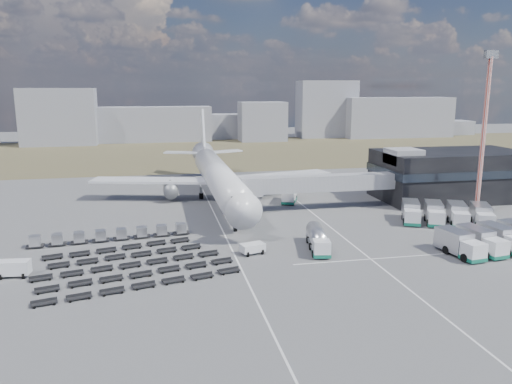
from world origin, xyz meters
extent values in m
plane|color=#565659|center=(0.00, 0.00, 0.00)|extent=(420.00, 420.00, 0.00)
cube|color=#4C452E|center=(0.00, 110.00, 0.01)|extent=(420.00, 90.00, 0.01)
cube|color=silver|center=(-2.00, 5.00, 0.01)|extent=(0.25, 110.00, 0.01)
cube|color=silver|center=(16.00, 5.00, 0.01)|extent=(0.25, 110.00, 0.01)
cube|color=silver|center=(25.00, -8.00, 0.01)|extent=(40.00, 0.25, 0.01)
cube|color=black|center=(48.00, 24.00, 5.00)|extent=(30.00, 16.00, 10.00)
cube|color=#262D38|center=(48.00, 24.00, 6.20)|extent=(30.40, 16.40, 1.60)
cube|color=#939399|center=(36.00, 22.00, 9.50)|extent=(6.00, 6.00, 3.00)
cube|color=#939399|center=(18.10, 20.50, 5.10)|extent=(29.80, 3.00, 3.00)
cube|color=#939399|center=(4.70, 20.00, 5.10)|extent=(4.00, 3.60, 3.40)
cylinder|color=slate|center=(6.20, 20.50, 2.55)|extent=(0.70, 0.70, 5.10)
cylinder|color=black|center=(6.20, 20.50, 0.45)|extent=(1.40, 0.90, 1.40)
cylinder|color=white|center=(0.00, 30.00, 5.30)|extent=(5.60, 48.00, 5.60)
cone|color=white|center=(0.00, 3.50, 5.30)|extent=(5.60, 5.00, 5.60)
cone|color=white|center=(0.00, 58.00, 6.10)|extent=(5.60, 8.00, 5.60)
cube|color=black|center=(0.00, 5.50, 6.10)|extent=(2.20, 2.00, 0.80)
cube|color=white|center=(-13.00, 35.00, 4.10)|extent=(25.59, 11.38, 0.50)
cube|color=white|center=(13.00, 35.00, 4.10)|extent=(25.59, 11.38, 0.50)
cylinder|color=slate|center=(-9.50, 33.00, 2.40)|extent=(3.00, 5.00, 3.00)
cylinder|color=slate|center=(9.50, 33.00, 2.40)|extent=(3.00, 5.00, 3.00)
cube|color=white|center=(-5.50, 60.00, 6.50)|extent=(9.49, 5.63, 0.35)
cube|color=white|center=(5.50, 60.00, 6.50)|extent=(9.49, 5.63, 0.35)
cube|color=white|center=(0.00, 61.00, 11.80)|extent=(0.50, 9.06, 11.45)
cylinder|color=slate|center=(0.00, 9.00, 1.25)|extent=(0.50, 0.50, 2.50)
cylinder|color=slate|center=(-3.20, 34.00, 1.25)|extent=(0.60, 0.60, 2.50)
cylinder|color=slate|center=(3.20, 34.00, 1.25)|extent=(0.60, 0.60, 2.50)
cylinder|color=black|center=(0.00, 9.00, 0.50)|extent=(0.50, 1.20, 1.20)
cube|color=gray|center=(-49.17, 143.08, 11.20)|extent=(28.73, 12.00, 22.40)
cube|color=gray|center=(-12.05, 149.54, 7.32)|extent=(47.67, 12.00, 14.64)
cube|color=gray|center=(5.60, 156.59, 5.42)|extent=(41.07, 12.00, 10.83)
cube|color=gray|center=(33.47, 142.72, 8.29)|extent=(19.69, 12.00, 16.57)
cube|color=gray|center=(65.80, 152.55, 12.83)|extent=(26.51, 12.00, 25.66)
cube|color=gray|center=(98.22, 145.86, 9.06)|extent=(50.45, 12.00, 18.12)
cube|color=gray|center=(127.81, 153.40, 3.30)|extent=(23.75, 12.00, 6.61)
cube|color=white|center=(9.55, -6.11, 1.38)|extent=(2.66, 2.66, 2.19)
cube|color=#136C52|center=(9.55, -6.11, 0.52)|extent=(2.77, 2.77, 0.48)
cylinder|color=silver|center=(10.38, -1.51, 1.81)|extent=(3.62, 7.46, 2.38)
cube|color=slate|center=(10.38, -1.51, 0.71)|extent=(3.52, 7.44, 0.33)
cylinder|color=black|center=(10.12, -2.92, 0.48)|extent=(2.62, 1.47, 1.05)
cube|color=white|center=(0.59, -2.57, 0.74)|extent=(3.70, 2.71, 1.49)
cube|color=white|center=(-30.03, -5.18, 1.04)|extent=(3.99, 2.09, 2.09)
cube|color=white|center=(14.07, 27.11, 1.62)|extent=(4.56, 6.54, 2.83)
cube|color=#136C52|center=(14.07, 27.11, 0.46)|extent=(4.69, 6.67, 0.46)
cube|color=white|center=(29.03, -11.65, 1.45)|extent=(2.88, 2.78, 2.46)
cube|color=#136C52|center=(29.03, -11.65, 0.50)|extent=(3.01, 2.91, 0.50)
cube|color=silver|center=(28.50, -7.78, 1.90)|extent=(3.36, 5.45, 2.90)
cube|color=white|center=(32.79, -11.13, 1.45)|extent=(2.88, 2.78, 2.46)
cube|color=#136C52|center=(32.79, -11.13, 0.50)|extent=(3.01, 2.91, 0.50)
cube|color=silver|center=(32.25, -7.26, 1.90)|extent=(3.36, 5.45, 2.90)
cube|color=silver|center=(36.01, -6.74, 1.90)|extent=(3.36, 5.45, 2.90)
cube|color=white|center=(29.81, 6.19, 1.47)|extent=(3.38, 3.32, 2.48)
cube|color=#136C52|center=(29.81, 6.19, 0.51)|extent=(3.53, 3.47, 0.51)
cube|color=silver|center=(31.41, 9.80, 1.92)|extent=(4.58, 5.84, 2.93)
cube|color=white|center=(33.32, 4.64, 1.47)|extent=(3.38, 3.32, 2.48)
cube|color=#136C52|center=(33.32, 4.64, 0.51)|extent=(3.53, 3.47, 0.51)
cube|color=silver|center=(34.91, 8.25, 1.92)|extent=(4.58, 5.84, 2.93)
cube|color=white|center=(36.82, 3.09, 1.47)|extent=(3.38, 3.32, 2.48)
cube|color=#136C52|center=(36.82, 3.09, 0.51)|extent=(3.53, 3.47, 0.51)
cube|color=silver|center=(38.42, 6.70, 1.92)|extent=(4.58, 5.84, 2.93)
cube|color=white|center=(40.33, 1.53, 1.47)|extent=(3.38, 3.32, 2.48)
cube|color=#136C52|center=(40.33, 1.53, 0.51)|extent=(3.53, 3.47, 0.51)
cube|color=silver|center=(41.93, 5.14, 1.92)|extent=(4.58, 5.84, 2.93)
cube|color=black|center=(-30.04, 6.36, 0.29)|extent=(2.65, 1.82, 0.17)
cube|color=silver|center=(-30.04, 6.36, 1.10)|extent=(1.70, 1.70, 1.43)
cube|color=black|center=(-27.00, 6.72, 0.29)|extent=(2.65, 1.82, 0.17)
cube|color=silver|center=(-27.00, 6.72, 1.10)|extent=(1.70, 1.70, 1.43)
cube|color=black|center=(-23.96, 7.09, 0.29)|extent=(2.65, 1.82, 0.17)
cube|color=silver|center=(-23.96, 7.09, 1.10)|extent=(1.70, 1.70, 1.43)
cube|color=black|center=(-20.93, 7.45, 0.29)|extent=(2.65, 1.82, 0.17)
cube|color=silver|center=(-20.93, 7.45, 1.10)|extent=(1.70, 1.70, 1.43)
cube|color=black|center=(-17.89, 7.82, 0.29)|extent=(2.65, 1.82, 0.17)
cube|color=silver|center=(-17.89, 7.82, 1.10)|extent=(1.70, 1.70, 1.43)
cube|color=black|center=(-14.85, 8.18, 0.29)|extent=(2.65, 1.82, 0.17)
cube|color=silver|center=(-14.85, 8.18, 1.10)|extent=(1.70, 1.70, 1.43)
cube|color=black|center=(-11.81, 8.54, 0.29)|extent=(2.65, 1.82, 0.17)
cube|color=silver|center=(-11.81, 8.54, 1.10)|extent=(1.70, 1.70, 1.43)
cube|color=black|center=(-8.77, 8.91, 0.29)|extent=(2.65, 1.82, 0.17)
cube|color=silver|center=(-8.77, 8.91, 1.10)|extent=(1.70, 1.70, 1.43)
cube|color=black|center=(-14.27, -11.79, 0.32)|extent=(24.81, 7.42, 0.65)
cube|color=black|center=(-15.18, -8.12, 0.32)|extent=(24.81, 7.42, 0.65)
cube|color=black|center=(-16.10, -4.45, 0.32)|extent=(24.81, 7.42, 0.65)
cube|color=black|center=(-17.01, -0.77, 0.32)|extent=(21.32, 6.55, 0.65)
cube|color=black|center=(-17.93, 2.90, 0.32)|extent=(21.32, 6.55, 0.65)
cylinder|color=red|center=(43.90, 9.00, 14.02)|extent=(0.79, 0.79, 28.05)
cube|color=slate|center=(43.90, 9.00, 28.38)|extent=(2.77, 1.18, 1.35)
cube|color=#565659|center=(43.90, 9.00, 0.17)|extent=(2.24, 2.24, 0.34)
camera|label=1|loc=(-12.30, -68.25, 23.14)|focal=35.00mm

